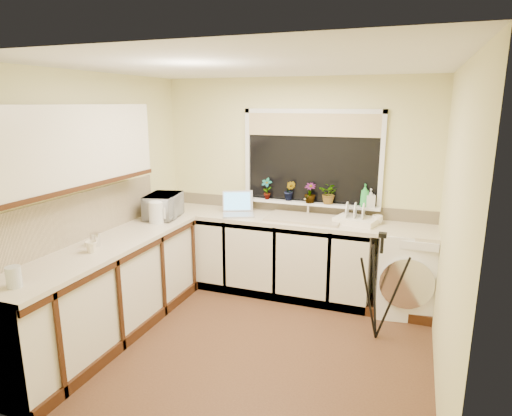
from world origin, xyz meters
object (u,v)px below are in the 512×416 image
object	(u,v)px
plant_c	(310,193)
dish_rack	(357,220)
soap_bottle_clear	(371,198)
plant_a	(267,189)
cup_left	(91,247)
laptop	(238,208)
cup_back	(377,220)
plant_b	(290,191)
tripod	(379,287)
washing_machine	(408,271)
soap_bottle_green	(365,195)
microwave	(163,206)
kettle	(157,212)
plant_d	(329,193)
steel_jar	(95,239)
glass_jug	(14,277)

from	to	relation	value
plant_c	dish_rack	bearing A→B (deg)	-15.48
plant_c	soap_bottle_clear	size ratio (longest dim) A/B	1.11
plant_a	cup_left	size ratio (longest dim) A/B	2.41
laptop	plant_c	distance (m)	0.85
plant_a	cup_back	size ratio (longest dim) A/B	2.14
laptop	plant_b	world-z (taller)	plant_b
tripod	washing_machine	bearing A→B (deg)	79.43
dish_rack	soap_bottle_green	size ratio (longest dim) A/B	1.70
washing_machine	plant_c	size ratio (longest dim) A/B	3.91
dish_rack	cup_back	world-z (taller)	cup_back
cup_back	cup_left	bearing A→B (deg)	-141.25
microwave	cup_back	xyz separation A→B (m)	(2.29, 0.56, -0.09)
kettle	plant_b	size ratio (longest dim) A/B	0.96
plant_d	soap_bottle_clear	distance (m)	0.45
steel_jar	soap_bottle_clear	distance (m)	2.86
washing_machine	tripod	xyz separation A→B (m)	(-0.24, -0.70, 0.07)
microwave	soap_bottle_clear	size ratio (longest dim) A/B	2.35
plant_b	plant_d	world-z (taller)	plant_d
plant_d	soap_bottle_green	distance (m)	0.39
dish_rack	plant_c	bearing A→B (deg)	179.46
microwave	cup_left	world-z (taller)	microwave
washing_machine	kettle	world-z (taller)	kettle
soap_bottle_clear	plant_d	bearing A→B (deg)	-179.52
glass_jug	plant_d	bearing A→B (deg)	57.93
glass_jug	dish_rack	bearing A→B (deg)	51.24
laptop	soap_bottle_green	size ratio (longest dim) A/B	1.82
dish_rack	plant_a	xyz separation A→B (m)	(-1.08, 0.17, 0.24)
dish_rack	microwave	world-z (taller)	microwave
dish_rack	soap_bottle_clear	bearing A→B (deg)	72.12
kettle	cup_left	size ratio (longest dim) A/B	2.14
washing_machine	laptop	distance (m)	1.98
plant_d	tripod	bearing A→B (deg)	-54.02
washing_machine	dish_rack	size ratio (longest dim) A/B	2.07
tripod	cup_back	xyz separation A→B (m)	(-0.11, 0.79, 0.43)
laptop	dish_rack	bearing A→B (deg)	-21.41
microwave	cup_back	bearing A→B (deg)	-87.84
plant_a	plant_b	bearing A→B (deg)	4.23
soap_bottle_green	cup_back	world-z (taller)	soap_bottle_green
steel_jar	soap_bottle_clear	world-z (taller)	soap_bottle_clear
plant_c	cup_left	world-z (taller)	plant_c
washing_machine	glass_jug	bearing A→B (deg)	-143.01
tripod	glass_jug	distance (m)	3.00
soap_bottle_clear	washing_machine	bearing A→B (deg)	-25.70
kettle	dish_rack	size ratio (longest dim) A/B	0.52
kettle	cup_back	bearing A→B (deg)	18.89
soap_bottle_green	cup_back	bearing A→B (deg)	-36.39
steel_jar	cup_left	xyz separation A→B (m)	(0.08, -0.15, -0.01)
plant_d	washing_machine	bearing A→B (deg)	-13.20
tripod	microwave	size ratio (longest dim) A/B	2.14
dish_rack	plant_d	bearing A→B (deg)	167.98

